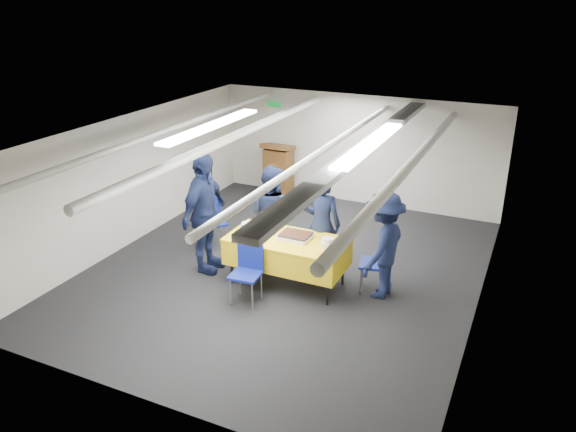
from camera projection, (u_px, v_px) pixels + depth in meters
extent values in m
plane|color=black|center=(286.00, 270.00, 9.21)|extent=(7.00, 7.00, 0.00)
cube|color=beige|center=(357.00, 150.00, 11.70)|extent=(6.00, 0.02, 2.30)
cube|color=beige|center=(133.00, 179.00, 9.93)|extent=(0.02, 7.00, 2.30)
cube|color=beige|center=(486.00, 238.00, 7.61)|extent=(0.02, 7.00, 2.30)
cube|color=silver|center=(286.00, 133.00, 8.34)|extent=(6.00, 7.00, 0.02)
cylinder|color=silver|center=(175.00, 127.00, 9.16)|extent=(0.10, 6.90, 0.10)
cylinder|color=silver|center=(234.00, 137.00, 8.75)|extent=(0.14, 6.90, 0.14)
cylinder|color=silver|center=(323.00, 150.00, 8.18)|extent=(0.10, 6.90, 0.10)
cylinder|color=silver|center=(411.00, 163.00, 7.69)|extent=(0.14, 6.90, 0.14)
cube|color=gray|center=(363.00, 148.00, 7.91)|extent=(0.28, 6.90, 0.08)
cube|color=white|center=(211.00, 126.00, 8.85)|extent=(0.25, 2.60, 0.04)
cube|color=white|center=(370.00, 144.00, 7.84)|extent=(0.25, 2.60, 0.04)
cube|color=#0C591E|center=(274.00, 104.00, 12.12)|extent=(0.30, 0.04, 0.12)
cylinder|color=black|center=(232.00, 272.00, 8.74)|extent=(0.04, 0.04, 0.36)
cylinder|color=black|center=(327.00, 294.00, 8.13)|extent=(0.04, 0.04, 0.36)
cylinder|color=black|center=(252.00, 255.00, 9.31)|extent=(0.04, 0.04, 0.36)
cylinder|color=black|center=(343.00, 274.00, 8.69)|extent=(0.04, 0.04, 0.36)
cube|color=yellow|center=(287.00, 252.00, 8.58)|extent=(1.81, 0.89, 0.39)
cube|color=yellow|center=(287.00, 240.00, 8.50)|extent=(1.83, 0.91, 0.03)
cube|color=white|center=(296.00, 237.00, 8.49)|extent=(0.46, 0.37, 0.06)
cube|color=black|center=(296.00, 234.00, 8.48)|extent=(0.44, 0.35, 0.02)
sphere|color=navy|center=(279.00, 236.00, 8.42)|extent=(0.04, 0.04, 0.04)
sphere|color=navy|center=(288.00, 228.00, 8.70)|extent=(0.04, 0.04, 0.04)
sphere|color=navy|center=(285.00, 237.00, 8.38)|extent=(0.04, 0.04, 0.04)
sphere|color=navy|center=(294.00, 229.00, 8.66)|extent=(0.04, 0.04, 0.04)
sphere|color=navy|center=(291.00, 238.00, 8.34)|extent=(0.04, 0.04, 0.04)
sphere|color=navy|center=(300.00, 230.00, 8.62)|extent=(0.04, 0.04, 0.04)
sphere|color=navy|center=(297.00, 240.00, 8.30)|extent=(0.04, 0.04, 0.04)
sphere|color=navy|center=(306.00, 231.00, 8.58)|extent=(0.04, 0.04, 0.04)
sphere|color=navy|center=(304.00, 241.00, 8.26)|extent=(0.04, 0.04, 0.04)
sphere|color=navy|center=(312.00, 232.00, 8.54)|extent=(0.04, 0.04, 0.04)
sphere|color=navy|center=(280.00, 234.00, 8.49)|extent=(0.04, 0.04, 0.04)
sphere|color=navy|center=(307.00, 239.00, 8.32)|extent=(0.04, 0.04, 0.04)
sphere|color=navy|center=(282.00, 232.00, 8.56)|extent=(0.04, 0.04, 0.04)
sphere|color=navy|center=(309.00, 237.00, 8.39)|extent=(0.04, 0.04, 0.04)
sphere|color=navy|center=(285.00, 230.00, 8.63)|extent=(0.04, 0.04, 0.04)
sphere|color=navy|center=(311.00, 235.00, 8.46)|extent=(0.04, 0.04, 0.04)
cylinder|color=white|center=(248.00, 229.00, 8.68)|extent=(0.24, 0.24, 0.11)
cylinder|color=white|center=(248.00, 224.00, 8.65)|extent=(0.20, 0.20, 0.05)
cylinder|color=white|center=(328.00, 245.00, 8.17)|extent=(0.20, 0.20, 0.11)
cylinder|color=white|center=(328.00, 240.00, 8.14)|extent=(0.16, 0.16, 0.05)
cube|color=brown|center=(279.00, 173.00, 12.18)|extent=(0.55, 0.45, 1.10)
cube|color=brown|center=(278.00, 147.00, 11.93)|extent=(0.62, 0.53, 0.21)
cylinder|color=gold|center=(274.00, 170.00, 11.93)|extent=(0.28, 0.02, 0.28)
cylinder|color=gray|center=(231.00, 293.00, 8.09)|extent=(0.02, 0.02, 0.43)
cylinder|color=gray|center=(252.00, 297.00, 7.99)|extent=(0.02, 0.02, 0.43)
cylinder|color=gray|center=(240.00, 282.00, 8.39)|extent=(0.02, 0.02, 0.43)
cylinder|color=gray|center=(261.00, 286.00, 8.28)|extent=(0.02, 0.02, 0.43)
cube|color=navy|center=(246.00, 275.00, 8.10)|extent=(0.45, 0.45, 0.04)
cube|color=navy|center=(251.00, 256.00, 8.18)|extent=(0.40, 0.07, 0.40)
cylinder|color=gray|center=(363.00, 271.00, 8.70)|extent=(0.02, 0.02, 0.43)
cylinder|color=gray|center=(361.00, 282.00, 8.40)|extent=(0.02, 0.02, 0.43)
cylinder|color=gray|center=(385.00, 273.00, 8.64)|extent=(0.02, 0.02, 0.43)
cylinder|color=gray|center=(384.00, 284.00, 8.33)|extent=(0.02, 0.02, 0.43)
cube|color=navy|center=(374.00, 264.00, 8.43)|extent=(0.50, 0.50, 0.04)
cube|color=navy|center=(388.00, 252.00, 8.31)|extent=(0.13, 0.40, 0.40)
cylinder|color=gray|center=(207.00, 240.00, 9.77)|extent=(0.02, 0.02, 0.43)
cylinder|color=gray|center=(226.00, 237.00, 9.89)|extent=(0.02, 0.02, 0.43)
cylinder|color=gray|center=(203.00, 233.00, 10.07)|extent=(0.02, 0.02, 0.43)
cylinder|color=gray|center=(221.00, 230.00, 10.19)|extent=(0.02, 0.02, 0.43)
cube|color=navy|center=(214.00, 223.00, 9.89)|extent=(0.59, 0.59, 0.04)
cube|color=navy|center=(210.00, 207.00, 9.97)|extent=(0.30, 0.32, 0.40)
imported|color=black|center=(321.00, 225.00, 8.81)|extent=(0.67, 0.50, 1.68)
imported|color=black|center=(272.00, 215.00, 9.21)|extent=(0.94, 0.81, 1.67)
imported|color=black|center=(205.00, 214.00, 8.86)|extent=(0.52, 1.17, 1.97)
imported|color=black|center=(383.00, 245.00, 8.17)|extent=(0.74, 1.13, 1.63)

